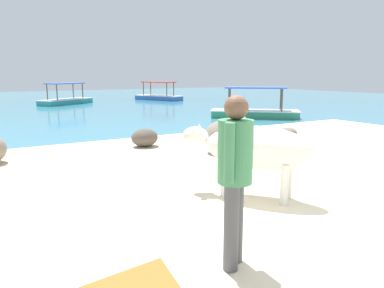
% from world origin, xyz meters
% --- Properties ---
extents(sand_beach, '(18.00, 14.00, 0.04)m').
position_xyz_m(sand_beach, '(0.00, 0.00, 0.02)').
color(sand_beach, beige).
rests_on(sand_beach, ground).
extents(water_surface, '(60.00, 36.00, 0.03)m').
position_xyz_m(water_surface, '(0.00, 22.00, 0.00)').
color(water_surface, teal).
rests_on(water_surface, ground).
extents(cow, '(1.50, 1.85, 1.12)m').
position_xyz_m(cow, '(0.02, 1.23, 0.78)').
color(cow, silver).
rests_on(cow, sand_beach).
extents(person_standing, '(0.42, 0.35, 1.62)m').
position_xyz_m(person_standing, '(-1.43, -0.23, 0.99)').
color(person_standing, '#4C4C51').
rests_on(person_standing, sand_beach).
extents(shore_rock_medium, '(0.74, 0.66, 0.45)m').
position_xyz_m(shore_rock_medium, '(0.17, 5.63, 0.26)').
color(shore_rock_medium, brown).
rests_on(shore_rock_medium, sand_beach).
extents(shore_rock_small, '(1.20, 1.10, 0.76)m').
position_xyz_m(shore_rock_small, '(1.51, 4.06, 0.42)').
color(shore_rock_small, gray).
rests_on(shore_rock_small, sand_beach).
extents(shore_rock_flat, '(0.67, 0.68, 0.32)m').
position_xyz_m(shore_rock_flat, '(4.17, 4.69, 0.20)').
color(shore_rock_flat, gray).
rests_on(shore_rock_flat, sand_beach).
extents(boat_blue, '(2.56, 3.82, 1.29)m').
position_xyz_m(boat_blue, '(7.91, 21.18, 0.29)').
color(boat_blue, '#3866B7').
rests_on(boat_blue, water_surface).
extents(boat_green, '(3.57, 3.23, 1.29)m').
position_xyz_m(boat_green, '(6.77, 9.24, 0.29)').
color(boat_green, '#338E66').
rests_on(boat_green, water_surface).
extents(boat_teal, '(3.68, 3.03, 1.29)m').
position_xyz_m(boat_teal, '(1.39, 20.64, 0.29)').
color(boat_teal, teal).
rests_on(boat_teal, water_surface).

